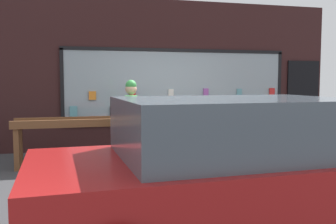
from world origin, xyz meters
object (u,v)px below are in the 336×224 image
Objects in this scene: display_table_right at (258,119)px; small_dog at (115,154)px; person_browsing at (131,117)px; display_table_left at (96,126)px; parked_car at (233,165)px.

display_table_right is 5.46× the size of small_dog.
person_browsing is (-2.78, -0.49, 0.16)m from display_table_right.
parked_car reaches higher than display_table_left.
person_browsing is at bearing 96.79° from parked_car.
person_browsing is at bearing -39.47° from display_table_left.
small_dog is 0.13× the size of parked_car.
small_dog is at bearing -70.27° from display_table_left.
display_table_left is 3.38m from display_table_right.
display_table_left is 1.00× the size of display_table_right.
display_table_left is 1.87× the size of person_browsing.
parked_car is (1.14, -3.75, 0.02)m from display_table_left.
person_browsing is at bearing -169.94° from display_table_right.
person_browsing reaches higher than parked_car.
parked_car is at bearing -120.81° from display_table_right.
display_table_left is at bearing 41.04° from small_dog.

